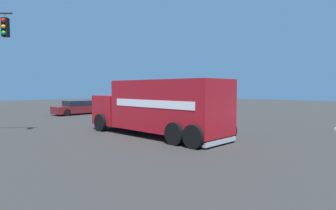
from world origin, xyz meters
name	(u,v)px	position (x,y,z in m)	size (l,w,h in m)	color
ground_plane	(159,133)	(0.00, 0.00, 0.00)	(100.00, 100.00, 0.00)	#33302D
delivery_truck	(159,107)	(-0.68, 0.73, 1.51)	(8.51, 3.16, 2.89)	#AD141E
pickup_navy	(133,109)	(7.51, -4.82, 0.73)	(2.54, 5.32, 1.38)	navy
sedan_maroon	(77,108)	(13.45, -3.04, 0.63)	(2.19, 4.38, 1.31)	maroon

